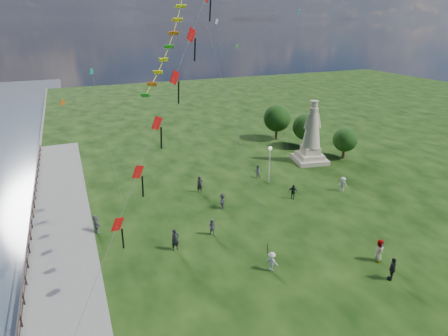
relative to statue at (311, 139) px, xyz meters
name	(u,v)px	position (x,y,z in m)	size (l,w,h in m)	color
waterfront	(45,259)	(-30.45, -9.58, -3.00)	(200.00, 200.00, 1.51)	#34424E
statue	(311,139)	(0.00, 0.00, 0.00)	(4.49, 4.49, 7.76)	#C7B697
lamppost	(270,157)	(-8.00, -3.76, 0.10)	(0.39, 0.39, 4.20)	silver
tree_row	(300,125)	(2.32, 6.08, 0.06)	(7.36, 14.12, 5.26)	#382314
person_0	(175,240)	(-21.05, -12.33, -2.02)	(0.66, 0.43, 1.82)	black
person_1	(212,227)	(-17.63, -11.44, -2.20)	(0.71, 0.44, 1.46)	#595960
person_2	(272,261)	(-15.42, -17.46, -2.20)	(0.95, 0.49, 1.47)	silver
person_3	(392,269)	(-8.32, -21.57, -2.05)	(1.03, 0.53, 1.75)	black
person_4	(379,251)	(-7.55, -19.57, -2.04)	(0.87, 0.54, 1.79)	#595960
person_5	(96,224)	(-26.45, -7.16, -2.13)	(1.49, 0.64, 1.60)	#595960
person_6	(200,185)	(-15.80, -3.16, -2.05)	(0.64, 0.42, 1.76)	black
person_7	(257,171)	(-8.47, -1.93, -2.18)	(0.73, 0.45, 1.50)	#595960
person_8	(343,184)	(-1.98, -8.66, -2.14)	(1.02, 0.53, 1.58)	silver
person_9	(293,192)	(-7.73, -8.19, -2.16)	(0.90, 0.46, 1.54)	black
person_11	(222,201)	(-15.02, -7.36, -2.15)	(1.44, 0.62, 1.56)	#595960
red_kite_train	(165,107)	(-21.66, -13.96, 8.75)	(11.71, 9.35, 18.84)	black
small_kites	(208,52)	(-12.09, 3.70, 10.44)	(26.85, 13.92, 24.91)	#189080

